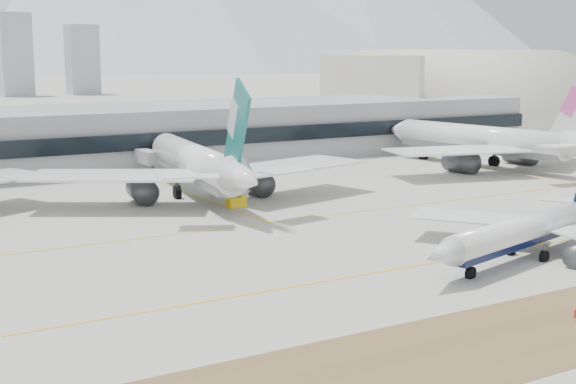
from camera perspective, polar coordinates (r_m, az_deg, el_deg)
ground at (r=106.97m, az=0.45°, el=-5.85°), size 3000.00×3000.00×0.00m
taxiing_airliner at (r=119.85m, az=16.94°, el=-2.56°), size 49.38×42.19×16.83m
widebody_cathay at (r=161.99m, az=-6.35°, el=1.91°), size 69.84×68.99×25.16m
widebody_china_air at (r=209.67m, az=14.04°, el=3.50°), size 70.33×69.38×25.29m
terminal at (r=211.01m, az=-15.83°, el=3.67°), size 280.00×43.10×15.00m
hangar at (r=306.21m, az=12.38°, el=4.26°), size 91.00×60.00×60.00m
gse_c at (r=152.76m, az=-3.63°, el=-0.67°), size 3.55×2.00×2.60m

